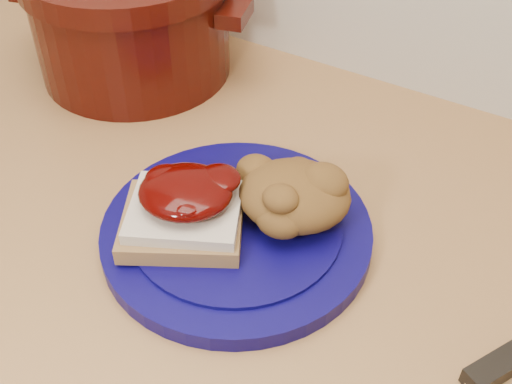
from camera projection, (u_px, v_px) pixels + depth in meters
The scene contains 5 objects.
plate at pixel (237, 232), 0.62m from camera, with size 0.26×0.26×0.02m, color #090549.
sandwich at pixel (184, 208), 0.59m from camera, with size 0.14×0.14×0.06m.
stuffing_mound at pixel (295, 195), 0.60m from camera, with size 0.11×0.09×0.05m, color brown.
dutch_oven at pixel (131, 17), 0.81m from camera, with size 0.32×0.32×0.17m.
pepper_grinder at pixel (129, 4), 0.85m from camera, with size 0.08×0.08×0.13m.
Camera 1 is at (0.22, 1.10, 1.35)m, focal length 45.00 mm.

